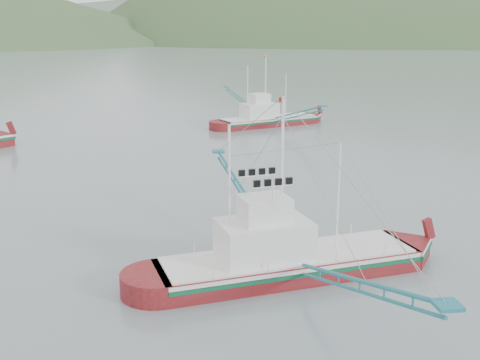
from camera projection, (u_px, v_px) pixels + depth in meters
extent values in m
plane|color=slate|center=(254.00, 267.00, 31.75)|extent=(1200.00, 1200.00, 0.00)
cube|color=maroon|center=(288.00, 272.00, 30.66)|extent=(13.89, 6.21, 1.79)
cube|color=silver|center=(289.00, 258.00, 30.47)|extent=(13.64, 6.23, 0.20)
cube|color=#0C5433|center=(288.00, 262.00, 30.53)|extent=(13.65, 6.25, 0.20)
cube|color=silver|center=(289.00, 255.00, 30.43)|extent=(13.20, 5.90, 0.11)
cube|color=silver|center=(264.00, 240.00, 29.77)|extent=(4.97, 3.71, 1.97)
cube|color=silver|center=(264.00, 209.00, 29.36)|extent=(2.68, 2.40, 1.25)
cylinder|color=white|center=(282.00, 179.00, 29.28)|extent=(0.14, 0.14, 8.07)
cylinder|color=white|center=(229.00, 196.00, 28.59)|extent=(0.13, 0.13, 6.86)
cylinder|color=white|center=(338.00, 197.00, 30.57)|extent=(0.11, 0.11, 5.65)
cube|color=maroon|center=(268.00, 124.00, 75.78)|extent=(13.15, 7.81, 1.70)
cube|color=silver|center=(268.00, 119.00, 75.60)|extent=(12.94, 7.78, 0.19)
cube|color=#0C5433|center=(268.00, 120.00, 75.65)|extent=(12.94, 7.80, 0.19)
cube|color=silver|center=(268.00, 117.00, 75.55)|extent=(12.49, 7.42, 0.10)
cube|color=silver|center=(259.00, 111.00, 74.74)|extent=(4.96, 4.09, 1.87)
cube|color=silver|center=(260.00, 98.00, 74.35)|extent=(2.74, 2.55, 1.19)
cylinder|color=white|center=(266.00, 87.00, 74.40)|extent=(0.14, 0.14, 7.67)
cylinder|color=white|center=(248.00, 93.00, 73.36)|extent=(0.12, 0.12, 6.52)
cylinder|color=white|center=(286.00, 95.00, 76.07)|extent=(0.10, 0.10, 5.37)
ellipsoid|color=#37552B|center=(473.00, 40.00, 473.99)|extent=(684.00, 432.00, 306.00)
ellipsoid|color=slate|center=(197.00, 37.00, 572.97)|extent=(960.00, 400.00, 240.00)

